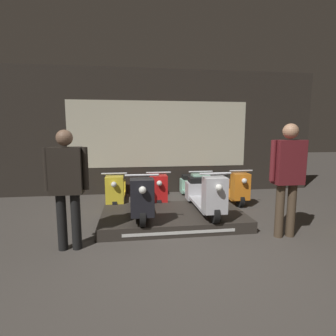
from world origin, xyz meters
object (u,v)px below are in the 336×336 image
(scooter_backrow_0, at_px, (117,190))
(scooter_backrow_1, at_px, (156,189))
(scooter_display_right, at_px, (204,194))
(scooter_backrow_3, at_px, (230,187))
(scooter_backrow_2, at_px, (194,188))
(person_left_browsing, at_px, (67,181))
(scooter_display_left, at_px, (141,197))
(person_right_browsing, at_px, (288,171))

(scooter_backrow_0, distance_m, scooter_backrow_1, 0.89)
(scooter_display_right, xyz_separation_m, scooter_backrow_3, (1.03, 1.39, -0.19))
(scooter_display_right, xyz_separation_m, scooter_backrow_2, (0.14, 1.39, -0.19))
(scooter_backrow_2, height_order, scooter_backrow_3, same)
(scooter_backrow_3, bearing_deg, scooter_backrow_0, 180.00)
(scooter_backrow_3, xyz_separation_m, person_left_browsing, (-3.19, -2.23, 0.66))
(scooter_display_left, xyz_separation_m, scooter_display_right, (1.14, 0.00, 0.00))
(scooter_backrow_2, bearing_deg, person_left_browsing, -135.84)
(scooter_display_left, xyz_separation_m, person_left_browsing, (-1.02, -0.84, 0.47))
(scooter_backrow_1, relative_size, person_left_browsing, 1.01)
(scooter_backrow_3, bearing_deg, person_right_browsing, -89.15)
(scooter_display_right, height_order, person_right_browsing, person_right_browsing)
(person_right_browsing, bearing_deg, scooter_display_right, 141.63)
(scooter_display_left, bearing_deg, person_right_browsing, -20.90)
(scooter_backrow_0, bearing_deg, person_left_browsing, -103.16)
(scooter_backrow_3, bearing_deg, scooter_display_right, -126.43)
(scooter_display_right, distance_m, scooter_backrow_1, 1.59)
(scooter_backrow_1, xyz_separation_m, scooter_backrow_2, (0.89, 0.00, 0.00))
(person_right_browsing, bearing_deg, person_left_browsing, 180.00)
(scooter_display_right, distance_m, scooter_backrow_3, 1.74)
(scooter_display_right, bearing_deg, scooter_backrow_3, 53.57)
(scooter_backrow_3, distance_m, person_right_browsing, 2.35)
(scooter_backrow_0, bearing_deg, person_right_browsing, -39.59)
(scooter_backrow_0, bearing_deg, scooter_display_left, -70.26)
(scooter_display_left, relative_size, scooter_display_right, 1.00)
(scooter_backrow_0, xyz_separation_m, scooter_backrow_2, (1.78, 0.00, 0.00))
(scooter_backrow_1, xyz_separation_m, scooter_backrow_3, (1.78, 0.00, 0.00))
(scooter_backrow_3, distance_m, person_left_browsing, 3.95)
(scooter_backrow_0, xyz_separation_m, scooter_backrow_1, (0.89, 0.00, 0.00))
(scooter_display_right, relative_size, scooter_backrow_2, 1.00)
(scooter_display_left, height_order, person_left_browsing, person_left_browsing)
(scooter_display_left, distance_m, scooter_backrow_1, 1.46)
(scooter_backrow_0, relative_size, scooter_backrow_2, 1.00)
(scooter_display_left, bearing_deg, scooter_display_right, 0.00)
(scooter_backrow_2, bearing_deg, person_right_browsing, -67.56)
(scooter_display_left, bearing_deg, person_left_browsing, -140.57)
(scooter_display_left, relative_size, scooter_backrow_2, 1.00)
(scooter_display_right, height_order, person_left_browsing, person_left_browsing)
(scooter_backrow_3, bearing_deg, scooter_display_left, -147.27)
(scooter_display_left, xyz_separation_m, scooter_backrow_2, (1.28, 1.39, -0.19))
(scooter_backrow_1, distance_m, scooter_backrow_2, 0.89)
(scooter_backrow_2, bearing_deg, scooter_backrow_1, 180.00)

